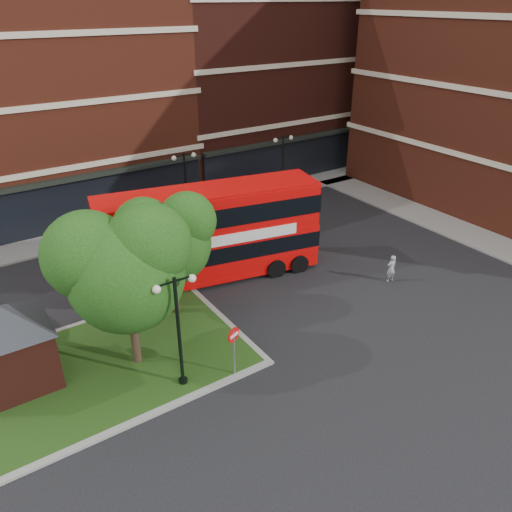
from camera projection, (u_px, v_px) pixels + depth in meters
ground at (294, 341)px, 22.73m from camera, size 120.00×120.00×0.00m
pavement_far at (150, 220)px, 34.85m from camera, size 44.00×3.00×0.12m
pavement_side at (477, 237)px, 32.31m from camera, size 3.00×28.00×0.12m
terrace_far_right at (256, 73)px, 43.60m from camera, size 18.00×12.00×16.00m
traffic_island at (100, 368)px, 20.96m from camera, size 12.60×7.60×0.15m
kiosk at (6, 337)px, 19.18m from camera, size 6.51×6.51×3.60m
tree_island_west at (122, 265)px, 19.15m from camera, size 5.40×4.71×7.21m
tree_island_east at (167, 236)px, 22.73m from camera, size 4.46×3.90×6.29m
lamp_island at (178, 327)px, 18.86m from camera, size 1.72×0.36×5.00m
lamp_far_left at (186, 185)px, 33.09m from camera, size 1.72×0.36×5.00m
lamp_far_right at (283, 165)px, 37.03m from camera, size 1.72×0.36×5.00m
bus at (210, 228)px, 26.58m from camera, size 12.14×5.02×4.52m
woman at (391, 268)px, 27.16m from camera, size 0.61×0.44×1.57m
car_silver at (159, 222)px, 33.05m from camera, size 4.03×1.87×1.33m
car_white at (272, 193)px, 37.53m from camera, size 4.89×2.14×1.56m
no_entry_sign at (234, 342)px, 19.84m from camera, size 0.64×0.28×2.42m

